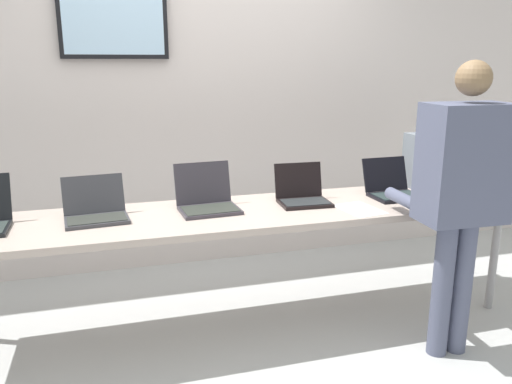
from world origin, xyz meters
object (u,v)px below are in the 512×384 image
object	(u,v)px
laptop_station_2	(207,199)
laptop_station_3	(302,194)
equipment_box	(443,162)
laptop_station_1	(96,210)
person	(461,185)
laptop_station_4	(392,188)
workbench	(248,217)

from	to	relation	value
laptop_station_2	laptop_station_3	bearing A→B (deg)	-1.64
equipment_box	laptop_station_1	xyz separation A→B (m)	(-2.31, -0.08, -0.13)
laptop_station_2	person	world-z (taller)	person
laptop_station_1	laptop_station_3	bearing A→B (deg)	0.25
laptop_station_2	laptop_station_4	size ratio (longest dim) A/B	1.10
workbench	laptop_station_1	distance (m)	0.87
laptop_station_1	workbench	bearing A→B (deg)	-4.27
workbench	person	size ratio (longest dim) A/B	2.11
laptop_station_1	person	size ratio (longest dim) A/B	0.23
laptop_station_4	person	distance (m)	0.70
laptop_station_1	laptop_station_4	xyz separation A→B (m)	(1.87, -0.01, 0.00)
laptop_station_1	laptop_station_2	bearing A→B (deg)	2.03
laptop_station_4	laptop_station_3	bearing A→B (deg)	178.95
laptop_station_4	equipment_box	bearing A→B (deg)	10.71
laptop_station_1	laptop_station_4	size ratio (longest dim) A/B	1.11
equipment_box	laptop_station_3	world-z (taller)	equipment_box
workbench	laptop_station_1	world-z (taller)	laptop_station_1
laptop_station_2	laptop_station_4	world-z (taller)	laptop_station_2
equipment_box	laptop_station_2	xyz separation A→B (m)	(-1.67, -0.05, -0.13)
laptop_station_1	laptop_station_3	world-z (taller)	laptop_station_3
workbench	laptop_station_2	xyz separation A→B (m)	(-0.23, 0.09, 0.11)
equipment_box	laptop_station_4	world-z (taller)	equipment_box
workbench	equipment_box	bearing A→B (deg)	5.62
equipment_box	laptop_station_4	size ratio (longest dim) A/B	1.30
laptop_station_2	equipment_box	bearing A→B (deg)	1.86
laptop_station_4	person	bearing A→B (deg)	-90.47
person	workbench	bearing A→B (deg)	148.04
laptop_station_2	person	distance (m)	1.42
laptop_station_3	laptop_station_4	xyz separation A→B (m)	(0.63, -0.01, 0.00)
workbench	laptop_station_4	world-z (taller)	laptop_station_4
workbench	laptop_station_1	size ratio (longest dim) A/B	9.34
workbench	laptop_station_3	world-z (taller)	laptop_station_3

